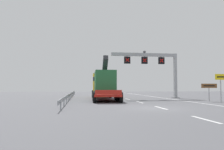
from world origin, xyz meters
name	(u,v)px	position (x,y,z in m)	size (l,w,h in m)	color
ground	(155,108)	(0.00, 0.00, 0.00)	(112.00, 112.00, 0.00)	#5B5B60
lane_markings	(123,98)	(0.53, 15.47, 0.01)	(0.20, 45.55, 0.01)	silver
edge_line_right	(169,99)	(6.20, 12.00, 0.01)	(0.20, 63.00, 0.01)	silver
overhead_lane_gantry	(154,63)	(4.82, 14.14, 5.14)	(9.91, 0.90, 6.79)	#9EA0A5
heavy_haul_truck_red	(103,84)	(-2.62, 13.44, 1.99)	(3.46, 14.14, 5.30)	red
exit_sign_yellow	(221,81)	(8.53, 4.35, 2.18)	(1.25, 0.15, 2.94)	#9EA0A5
tourist_info_sign_brown	(209,88)	(8.77, 6.82, 1.55)	(1.88, 0.15, 1.99)	#9EA0A5
guardrail_left	(71,94)	(-7.07, 16.51, 0.56)	(0.13, 37.01, 0.76)	#999EA3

